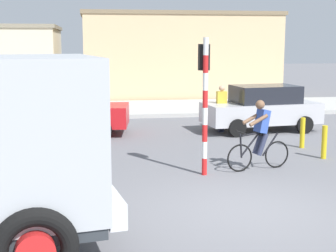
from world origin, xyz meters
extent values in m
plane|color=slate|center=(0.00, 0.00, 0.00)|extent=(120.00, 120.00, 0.00)
cube|color=#ADADA8|center=(0.00, 13.96, 0.08)|extent=(80.00, 5.00, 0.16)
cube|color=silver|center=(-2.76, -1.11, 0.80)|extent=(0.63, 2.38, 0.36)
cube|color=black|center=(-2.91, -1.13, 2.30)|extent=(0.47, 2.12, 0.70)
torus|color=black|center=(-4.05, -0.03, 0.55)|extent=(1.12, 0.42, 1.10)
cylinder|color=red|center=(-4.05, -0.03, 0.55)|extent=(0.54, 0.38, 0.50)
torus|color=black|center=(-3.63, -2.55, 0.55)|extent=(1.12, 0.42, 1.10)
cylinder|color=red|center=(-3.63, -2.55, 0.55)|extent=(0.54, 0.38, 0.50)
torus|color=black|center=(0.59, 2.70, 0.34)|extent=(0.67, 0.19, 0.68)
torus|color=black|center=(1.61, 2.93, 0.34)|extent=(0.67, 0.19, 0.68)
cylinder|color=black|center=(0.93, 2.77, 0.91)|extent=(0.59, 0.18, 0.09)
cylinder|color=black|center=(0.87, 2.76, 0.66)|extent=(0.51, 0.16, 0.57)
cylinder|color=black|center=(1.42, 2.88, 0.61)|extent=(0.44, 0.14, 0.57)
cylinder|color=black|center=(0.62, 2.70, 0.64)|extent=(0.10, 0.06, 0.59)
cylinder|color=black|center=(0.64, 2.71, 0.95)|extent=(0.14, 0.49, 0.03)
cube|color=black|center=(1.22, 2.84, 0.88)|extent=(0.26, 0.17, 0.06)
cube|color=#3351A8|center=(1.17, 2.83, 1.21)|extent=(0.36, 0.38, 0.59)
sphere|color=brown|center=(1.10, 2.81, 1.61)|extent=(0.22, 0.22, 0.22)
cylinder|color=#2D334C|center=(1.16, 2.72, 0.65)|extent=(0.32, 0.18, 0.57)
cylinder|color=brown|center=(1.01, 2.63, 1.26)|extent=(0.50, 0.20, 0.29)
cylinder|color=#2D334C|center=(1.12, 2.92, 0.65)|extent=(0.32, 0.18, 0.57)
cylinder|color=brown|center=(0.94, 2.94, 1.26)|extent=(0.50, 0.20, 0.29)
cylinder|color=red|center=(-0.31, 2.55, 0.20)|extent=(0.12, 0.12, 0.40)
cylinder|color=white|center=(-0.31, 2.55, 0.60)|extent=(0.12, 0.12, 0.40)
cylinder|color=red|center=(-0.31, 2.55, 1.00)|extent=(0.12, 0.12, 0.40)
cylinder|color=white|center=(-0.31, 2.55, 1.40)|extent=(0.12, 0.12, 0.40)
cylinder|color=red|center=(-0.31, 2.55, 1.80)|extent=(0.12, 0.12, 0.40)
cylinder|color=white|center=(-0.31, 2.55, 2.20)|extent=(0.12, 0.12, 0.40)
cylinder|color=red|center=(-0.31, 2.55, 2.60)|extent=(0.12, 0.12, 0.40)
cylinder|color=white|center=(-0.31, 2.55, 3.00)|extent=(0.12, 0.12, 0.40)
cube|color=black|center=(-0.31, 2.73, 2.75)|extent=(0.24, 0.20, 0.60)
sphere|color=red|center=(-0.31, 2.85, 2.75)|extent=(0.14, 0.14, 0.14)
cube|color=#B7B7BC|center=(2.94, 7.98, 0.65)|extent=(4.17, 2.15, 0.70)
cube|color=black|center=(3.09, 7.99, 1.30)|extent=(2.35, 1.69, 0.60)
cylinder|color=black|center=(1.81, 6.99, 0.30)|extent=(0.62, 0.25, 0.60)
cylinder|color=black|center=(1.61, 8.68, 0.30)|extent=(0.62, 0.25, 0.60)
cylinder|color=black|center=(4.27, 7.27, 0.30)|extent=(0.62, 0.25, 0.60)
cylinder|color=black|center=(4.07, 8.96, 0.30)|extent=(0.62, 0.25, 0.60)
cube|color=red|center=(-3.71, 8.32, 0.65)|extent=(4.19, 2.21, 0.70)
cube|color=black|center=(-3.56, 8.30, 1.30)|extent=(2.37, 1.72, 0.60)
cylinder|color=black|center=(-5.04, 7.64, 0.30)|extent=(0.62, 0.26, 0.60)
cylinder|color=black|center=(-4.82, 9.32, 0.30)|extent=(0.62, 0.26, 0.60)
cylinder|color=black|center=(-2.59, 7.31, 0.30)|extent=(0.62, 0.26, 0.60)
cylinder|color=black|center=(-2.37, 9.00, 0.30)|extent=(0.62, 0.26, 0.60)
cylinder|color=#2D334C|center=(1.54, 8.04, 0.42)|extent=(0.22, 0.22, 0.85)
cube|color=gold|center=(1.54, 8.04, 1.13)|extent=(0.34, 0.22, 0.56)
sphere|color=tan|center=(1.54, 8.04, 1.52)|extent=(0.20, 0.20, 0.20)
cylinder|color=gold|center=(3.23, 3.68, 0.45)|extent=(0.14, 0.14, 0.90)
cylinder|color=gold|center=(3.23, 5.08, 0.45)|extent=(0.14, 0.14, 0.90)
cube|color=#D1B284|center=(1.94, 19.32, 2.24)|extent=(10.47, 5.43, 4.48)
cube|color=#7D6B4F|center=(1.94, 19.32, 4.58)|extent=(10.68, 5.54, 0.20)
camera|label=1|loc=(-2.86, -8.51, 3.10)|focal=52.88mm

